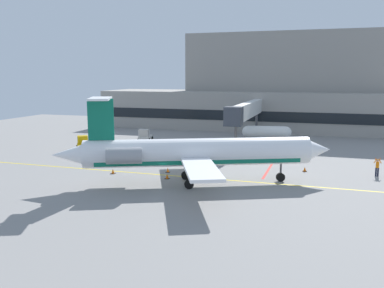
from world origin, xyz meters
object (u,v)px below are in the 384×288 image
Objects in this scene: baggage_tug at (145,136)px; regional_jet at (194,152)px; marshaller at (377,167)px; pushback_tractor at (258,151)px; belt_loader at (83,144)px; fuel_tank at (267,132)px.

regional_jet is at bearing -55.65° from baggage_tug.
marshaller is (18.00, 9.21, -2.19)m from regional_jet.
baggage_tug is 21.35m from pushback_tractor.
marshaller is (39.06, -3.83, 0.11)m from belt_loader.
baggage_tug is (-15.76, 23.07, -2.27)m from regional_jet.
pushback_tractor reaches higher than baggage_tug.
regional_jet is 20.33m from marshaller.
pushback_tractor reaches higher than belt_loader.
marshaller is (14.91, -21.79, -0.31)m from fuel_tank.
belt_loader is at bearing 174.40° from marshaller.
baggage_tug is at bearing -157.17° from fuel_tank.
fuel_tank is 4.02× the size of marshaller.
belt_loader reaches higher than marshaller.
fuel_tank reaches higher than baggage_tug.
regional_jet is 31.21m from fuel_tank.
regional_jet is at bearing -95.68° from fuel_tank.
pushback_tractor is 25.23m from belt_loader.
fuel_tank is at bearing 84.32° from regional_jet.
fuel_tank is at bearing 22.83° from baggage_tug.
belt_loader is at bearing 148.24° from regional_jet.
baggage_tug is 1.04× the size of pushback_tractor.
pushback_tractor is at bearing -21.71° from baggage_tug.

